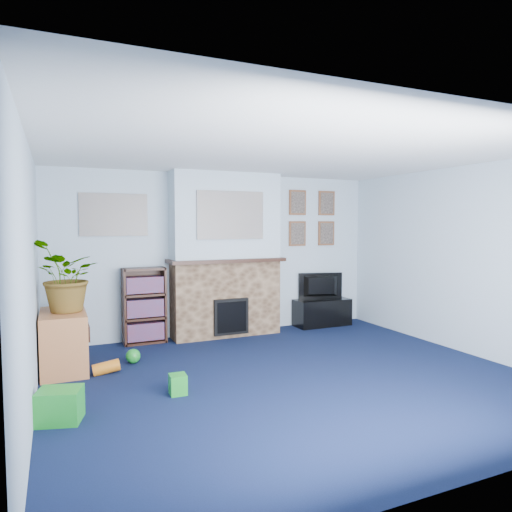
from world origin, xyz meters
name	(u,v)px	position (x,y,z in m)	size (l,w,h in m)	color
floor	(291,377)	(0.00, 0.00, 0.00)	(5.00, 4.50, 0.01)	#0D1634
ceiling	(292,152)	(0.00, 0.00, 2.40)	(5.00, 4.50, 0.01)	white
wall_back	(221,254)	(0.00, 2.25, 1.20)	(5.00, 0.04, 2.40)	#ADC1D1
wall_front	(466,298)	(0.00, -2.25, 1.20)	(5.00, 0.04, 2.40)	#ADC1D1
wall_left	(30,278)	(-2.50, 0.00, 1.20)	(0.04, 4.50, 2.40)	#ADC1D1
wall_right	(464,259)	(2.50, 0.00, 1.20)	(0.04, 4.50, 2.40)	#ADC1D1
chimney_breast	(226,256)	(0.00, 2.05, 1.18)	(1.72, 0.50, 2.40)	brown
collage_main	(231,215)	(0.00, 1.84, 1.78)	(1.00, 0.03, 0.68)	gray
collage_left	(114,215)	(-1.55, 2.23, 1.78)	(0.90, 0.03, 0.58)	gray
portrait_tl	(297,203)	(1.30, 2.23, 2.00)	(0.30, 0.03, 0.40)	brown
portrait_tr	(327,203)	(1.85, 2.23, 2.00)	(0.30, 0.03, 0.40)	brown
portrait_bl	(297,234)	(1.30, 2.23, 1.50)	(0.30, 0.03, 0.40)	brown
portrait_br	(326,233)	(1.85, 2.23, 1.50)	(0.30, 0.03, 0.40)	brown
tv_stand	(322,312)	(1.66, 2.03, 0.23)	(0.91, 0.38, 0.43)	black
television	(322,286)	(1.66, 2.05, 0.64)	(0.73, 0.10, 0.42)	black
bookshelf	(144,307)	(-1.19, 2.11, 0.50)	(0.58, 0.28, 1.05)	black
sideboard	(64,340)	(-2.24, 1.25, 0.35)	(0.48, 0.86, 0.67)	#B76A3A
potted_plant	(67,276)	(-2.19, 1.20, 1.08)	(0.73, 0.63, 0.81)	#26661E
mantel_clock	(223,254)	(-0.06, 2.00, 1.22)	(0.09, 0.06, 0.13)	gold
mantel_candle	(242,253)	(0.24, 2.00, 1.23)	(0.05, 0.05, 0.17)	#B2BFC6
mantel_teddy	(194,255)	(-0.49, 2.00, 1.22)	(0.11, 0.11, 0.11)	gray
mantel_can	(274,253)	(0.77, 2.00, 1.21)	(0.06, 0.06, 0.11)	#198C26
green_crate	(60,405)	(-2.30, -0.20, 0.14)	(0.35, 0.28, 0.28)	#198C26
toy_ball	(133,356)	(-1.48, 1.20, 0.09)	(0.17, 0.17, 0.17)	#198C26
toy_block	(178,383)	(-1.24, 0.01, 0.11)	(0.16, 0.16, 0.20)	#198C26
toy_tube	(106,368)	(-1.82, 0.93, 0.07)	(0.13, 0.13, 0.29)	orange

